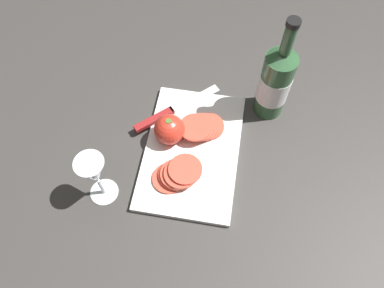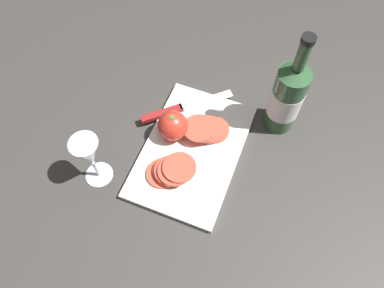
% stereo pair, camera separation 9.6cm
% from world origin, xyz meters
% --- Properties ---
extents(ground_plane, '(3.00, 3.00, 0.00)m').
position_xyz_m(ground_plane, '(0.00, 0.00, 0.00)').
color(ground_plane, '#383533').
extents(cutting_board, '(0.38, 0.25, 0.02)m').
position_xyz_m(cutting_board, '(0.08, -0.03, 0.01)').
color(cutting_board, white).
rests_on(cutting_board, ground_plane).
extents(wine_bottle, '(0.08, 0.08, 0.33)m').
position_xyz_m(wine_bottle, '(0.26, -0.22, 0.12)').
color(wine_bottle, '#2D5633').
rests_on(wine_bottle, ground_plane).
extents(wine_glass, '(0.07, 0.07, 0.17)m').
position_xyz_m(wine_glass, '(-0.06, 0.17, 0.11)').
color(wine_glass, silver).
rests_on(wine_glass, ground_plane).
extents(whole_tomato, '(0.08, 0.08, 0.08)m').
position_xyz_m(whole_tomato, '(0.11, 0.04, 0.06)').
color(whole_tomato, red).
rests_on(whole_tomato, cutting_board).
extents(knife, '(0.20, 0.22, 0.01)m').
position_xyz_m(knife, '(0.17, 0.07, 0.02)').
color(knife, silver).
rests_on(knife, cutting_board).
extents(tomato_slice_stack_near, '(0.10, 0.12, 0.04)m').
position_xyz_m(tomato_slice_stack_near, '(0.00, -0.01, 0.04)').
color(tomato_slice_stack_near, '#DB4C38').
rests_on(tomato_slice_stack_near, cutting_board).
extents(tomato_slice_stack_far, '(0.11, 0.12, 0.04)m').
position_xyz_m(tomato_slice_stack_far, '(0.15, -0.05, 0.04)').
color(tomato_slice_stack_far, '#DB4C38').
rests_on(tomato_slice_stack_far, cutting_board).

